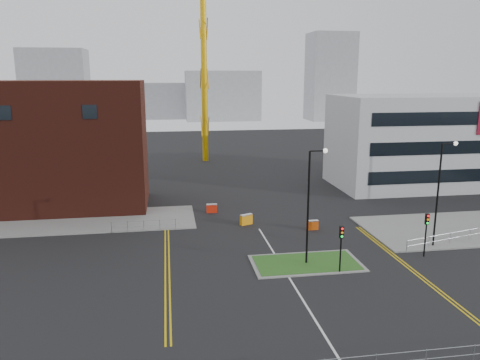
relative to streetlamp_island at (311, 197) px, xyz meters
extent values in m
plane|color=black|center=(-2.22, -8.00, -5.41)|extent=(200.00, 200.00, 0.00)
cube|color=slate|center=(-22.22, 14.00, -5.35)|extent=(28.00, 8.00, 0.12)
cube|color=slate|center=(-0.22, 0.00, -5.37)|extent=(8.60, 4.60, 0.08)
cube|color=#24541C|center=(-0.22, 0.00, -5.35)|extent=(8.00, 4.00, 0.12)
cube|color=#4A1A12|center=(-22.22, 20.00, 1.59)|extent=(18.00, 10.00, 14.00)
cube|color=black|center=(-26.22, 14.98, 5.59)|extent=(1.40, 0.10, 1.40)
cube|color=black|center=(-18.22, 14.98, 5.59)|extent=(1.40, 0.10, 1.40)
cube|color=#BCBEC1|center=(23.78, 24.00, 0.59)|extent=(25.00, 12.00, 12.00)
cube|color=black|center=(23.78, 17.98, -2.92)|extent=(22.00, 0.10, 1.60)
cube|color=black|center=(23.78, 17.98, 0.59)|extent=(22.00, 0.10, 1.60)
cube|color=black|center=(23.78, 17.98, 4.09)|extent=(22.00, 0.10, 1.60)
cylinder|color=#E8AC0D|center=(-4.22, 47.00, 13.20)|extent=(1.00, 1.00, 37.22)
cylinder|color=black|center=(-0.22, 0.00, -0.91)|extent=(0.16, 0.16, 9.00)
cylinder|color=black|center=(0.38, 0.00, 3.59)|extent=(1.20, 0.10, 0.10)
sphere|color=silver|center=(0.98, 0.00, 3.59)|extent=(0.36, 0.36, 0.36)
cylinder|color=black|center=(11.78, 2.00, -0.91)|extent=(0.16, 0.16, 9.00)
cylinder|color=black|center=(12.38, 2.00, 3.59)|extent=(1.20, 0.10, 0.10)
sphere|color=silver|center=(12.98, 2.00, 3.59)|extent=(0.36, 0.36, 0.36)
cylinder|color=black|center=(1.78, -2.00, -3.91)|extent=(0.12, 0.12, 3.00)
cube|color=black|center=(1.78, -2.00, -2.21)|extent=(0.28, 0.22, 0.90)
sphere|color=red|center=(1.78, -2.13, -1.91)|extent=(0.18, 0.18, 0.18)
sphere|color=orange|center=(1.78, -2.13, -2.21)|extent=(0.18, 0.18, 0.18)
sphere|color=#0CCC33|center=(1.78, -2.13, -2.51)|extent=(0.18, 0.18, 0.18)
cylinder|color=black|center=(9.78, 0.00, -3.91)|extent=(0.12, 0.12, 3.00)
cube|color=black|center=(9.78, 0.00, -2.21)|extent=(0.28, 0.22, 0.90)
sphere|color=red|center=(9.78, -0.13, -1.91)|extent=(0.18, 0.18, 0.18)
sphere|color=orange|center=(9.78, -0.13, -2.21)|extent=(0.18, 0.18, 0.18)
sphere|color=#0CCC33|center=(9.78, -0.13, -2.51)|extent=(0.18, 0.18, 0.18)
cylinder|color=gray|center=(-2.22, -14.00, -4.36)|extent=(24.00, 0.04, 0.04)
cylinder|color=gray|center=(-13.22, 10.00, -4.36)|extent=(6.00, 0.04, 0.04)
cylinder|color=gray|center=(-13.22, 10.00, -4.86)|extent=(6.00, 0.04, 0.04)
cylinder|color=gray|center=(-16.22, 10.00, -4.86)|extent=(0.05, 0.05, 1.10)
cylinder|color=gray|center=(-10.22, 10.00, -4.86)|extent=(0.05, 0.05, 1.10)
cylinder|color=gray|center=(8.78, 1.00, -4.86)|extent=(0.05, 0.05, 1.10)
cube|color=silver|center=(-2.22, -6.00, -5.41)|extent=(0.15, 30.00, 0.01)
cube|color=gold|center=(-11.22, 2.00, -5.41)|extent=(0.12, 24.00, 0.01)
cube|color=gold|center=(-10.92, 2.00, -5.41)|extent=(0.12, 24.00, 0.01)
cube|color=gold|center=(7.28, -2.00, -5.41)|extent=(0.12, 20.00, 0.01)
cube|color=gold|center=(7.58, -2.00, -5.41)|extent=(0.12, 20.00, 0.01)
cube|color=gray|center=(-42.22, 112.00, 5.59)|extent=(18.00, 12.00, 22.00)
cube|color=gray|center=(7.78, 122.00, 2.59)|extent=(24.00, 12.00, 16.00)
cube|color=gray|center=(42.78, 117.00, 8.59)|extent=(14.00, 12.00, 28.00)
cube|color=gray|center=(-10.22, 132.00, 0.59)|extent=(30.00, 12.00, 12.00)
cube|color=orange|center=(-3.22, 10.55, -4.89)|extent=(1.32, 0.87, 1.04)
cube|color=silver|center=(-3.22, 10.55, -4.42)|extent=(1.32, 0.87, 0.13)
cube|color=red|center=(-6.22, 15.23, -4.94)|extent=(1.15, 0.42, 0.95)
cube|color=silver|center=(-6.22, 15.23, -4.51)|extent=(1.15, 0.42, 0.11)
cube|color=#C8470B|center=(2.81, 8.00, -4.95)|extent=(1.12, 0.40, 0.92)
cube|color=silver|center=(2.81, 8.00, -4.54)|extent=(1.12, 0.40, 0.11)
camera|label=1|loc=(-10.75, -33.31, 9.11)|focal=35.00mm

